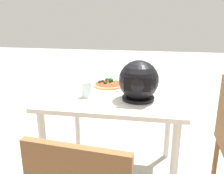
# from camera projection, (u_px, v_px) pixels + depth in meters

# --- Properties ---
(dining_table) EXTENTS (0.98, 0.85, 0.74)m
(dining_table) POSITION_uv_depth(u_px,v_px,m) (115.00, 104.00, 1.85)
(dining_table) COLOR beige
(dining_table) RESTS_ON ground
(pizza_plate) EXTENTS (0.28, 0.28, 0.01)m
(pizza_plate) POSITION_uv_depth(u_px,v_px,m) (109.00, 87.00, 1.93)
(pizza_plate) COLOR white
(pizza_plate) RESTS_ON dining_table
(pizza) EXTENTS (0.25, 0.25, 0.06)m
(pizza) POSITION_uv_depth(u_px,v_px,m) (109.00, 84.00, 1.93)
(pizza) COLOR tan
(pizza) RESTS_ON pizza_plate
(motorcycle_helmet) EXTENTS (0.27, 0.27, 0.27)m
(motorcycle_helmet) POSITION_uv_depth(u_px,v_px,m) (139.00, 81.00, 1.63)
(motorcycle_helmet) COLOR black
(motorcycle_helmet) RESTS_ON dining_table
(drinking_glass) EXTENTS (0.07, 0.07, 0.11)m
(drinking_glass) POSITION_uv_depth(u_px,v_px,m) (87.00, 89.00, 1.70)
(drinking_glass) COLOR silver
(drinking_glass) RESTS_ON dining_table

